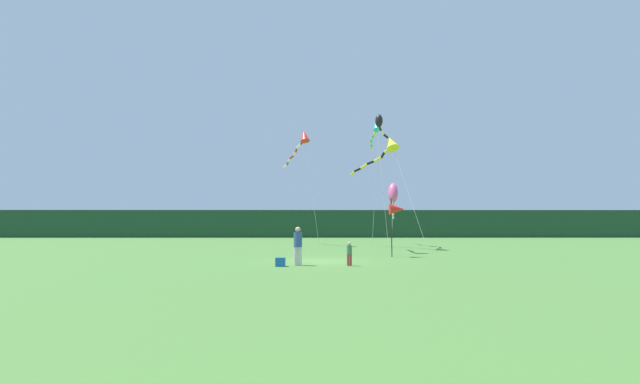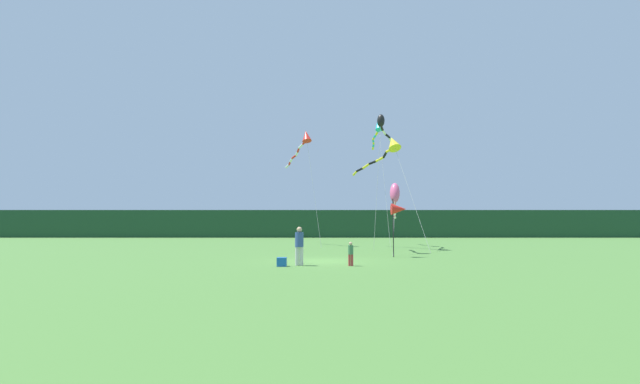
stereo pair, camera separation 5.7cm
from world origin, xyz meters
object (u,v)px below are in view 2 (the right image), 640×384
kite_yellow (387,147)px  kite_rainbow (393,196)px  cooler_box (280,262)px  banner_flag_pole (397,210)px  person_adult (298,244)px  kite_red (302,141)px  kite_cyan (376,128)px  kite_black (381,126)px  person_child (349,252)px

kite_yellow → kite_rainbow: bearing=-95.6°
cooler_box → banner_flag_pole: size_ratio=0.13×
kite_rainbow → kite_yellow: bearing=84.4°
person_adult → kite_red: 21.34m
cooler_box → person_adult: bearing=26.7°
kite_cyan → kite_rainbow: bearing=-91.9°
person_adult → kite_black: 18.31m
person_child → cooler_box: bearing=-176.4°
kite_rainbow → cooler_box: bearing=-126.7°
person_adult → cooler_box: bearing=-153.3°
person_adult → person_child: 2.47m
person_adult → kite_black: size_ratio=0.16×
person_child → kite_rainbow: (3.81, 9.22, 3.32)m
banner_flag_pole → kite_rainbow: 3.92m
person_adult → cooler_box: (-0.79, -0.40, -0.82)m
cooler_box → kite_yellow: (7.48, 14.00, 8.18)m
kite_rainbow → kite_red: bearing=123.6°
person_child → kite_yellow: (4.26, 13.80, 7.76)m
person_adult → kite_yellow: (6.69, 13.61, 7.36)m
kite_rainbow → kite_black: 8.39m
kite_red → kite_rainbow: bearing=-56.4°
banner_flag_pole → kite_rainbow: bearing=82.8°
person_child → banner_flag_pole: bearing=58.6°
person_adult → kite_cyan: (6.59, 19.27, 10.37)m
cooler_box → banner_flag_pole: 9.07m
person_adult → person_child: size_ratio=1.63×
person_adult → kite_red: size_ratio=0.16×
kite_rainbow → person_child: bearing=-112.5°
banner_flag_pole → kite_red: (-6.36, 14.02, 7.25)m
kite_cyan → kite_yellow: bearing=-88.9°
person_adult → kite_rainbow: 11.36m
person_child → kite_black: 17.99m
cooler_box → kite_cyan: bearing=69.4°
kite_cyan → kite_red: kite_cyan is taller
kite_yellow → person_child: bearing=-107.2°
person_adult → kite_cyan: kite_cyan is taller
person_adult → kite_cyan: bearing=71.1°
kite_cyan → kite_yellow: 6.41m
cooler_box → banner_flag_pole: banner_flag_pole is taller
kite_red → kite_yellow: kite_red is taller
kite_red → kite_black: size_ratio=0.99×
person_child → kite_black: size_ratio=0.10×
banner_flag_pole → kite_rainbow: size_ratio=0.52×
banner_flag_pole → cooler_box: bearing=-139.1°
person_child → kite_yellow: kite_yellow is taller
person_adult → banner_flag_pole: size_ratio=0.52×
person_adult → kite_rainbow: bearing=55.3°
kite_rainbow → kite_yellow: size_ratio=0.64×
kite_yellow → kite_red: bearing=142.0°
kite_cyan → kite_yellow: kite_cyan is taller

